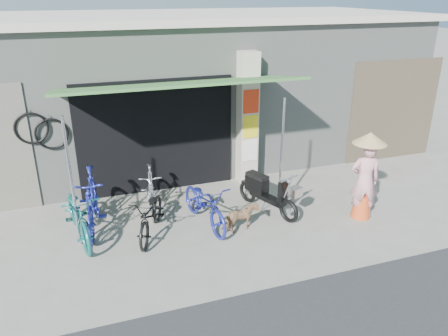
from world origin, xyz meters
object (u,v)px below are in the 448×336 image
object	(u,v)px
bike_teal	(78,215)
street_dog	(242,218)
moped	(266,192)
bike_black	(151,215)
bike_navy	(205,204)
nun	(365,177)
bike_silver	(151,190)
bike_blue	(92,201)

from	to	relation	value
bike_teal	street_dog	xyz separation A→B (m)	(2.85, -0.73, -0.21)
street_dog	moped	distance (m)	1.00
bike_teal	bike_black	xyz separation A→B (m)	(1.25, -0.30, -0.07)
bike_navy	nun	size ratio (longest dim) A/B	0.97
moped	bike_silver	bearing A→B (deg)	139.58
bike_teal	bike_blue	bearing A→B (deg)	41.82
bike_silver	nun	xyz separation A→B (m)	(3.89, -1.62, 0.41)
bike_black	moped	xyz separation A→B (m)	(2.37, 0.19, 0.01)
bike_silver	moped	world-z (taller)	bike_silver
bike_blue	bike_silver	size ratio (longest dim) A/B	1.21
bike_black	bike_silver	bearing A→B (deg)	103.19
bike_teal	bike_silver	bearing A→B (deg)	15.47
bike_black	bike_silver	size ratio (longest dim) A/B	1.02
bike_silver	street_dog	xyz separation A→B (m)	(1.43, -1.38, -0.19)
street_dog	nun	xyz separation A→B (m)	(2.45, -0.24, 0.60)
bike_black	bike_navy	distance (m)	1.03
bike_blue	nun	world-z (taller)	nun
bike_navy	bike_blue	bearing A→B (deg)	154.36
bike_blue	bike_black	size ratio (longest dim) A/B	1.19
bike_navy	moped	world-z (taller)	moped
bike_navy	moped	bearing A→B (deg)	-2.91
bike_blue	bike_navy	xyz separation A→B (m)	(2.03, -0.59, -0.11)
bike_blue	bike_navy	world-z (taller)	bike_blue
bike_teal	moped	size ratio (longest dim) A/B	1.17
bike_silver	nun	size ratio (longest dim) A/B	0.87
bike_navy	moped	size ratio (longest dim) A/B	1.09
bike_teal	bike_navy	world-z (taller)	bike_teal
bike_blue	nun	xyz separation A→B (m)	(5.05, -1.28, 0.31)
bike_black	street_dog	size ratio (longest dim) A/B	2.42
bike_black	bike_navy	xyz separation A→B (m)	(1.03, 0.03, 0.03)
street_dog	bike_navy	bearing A→B (deg)	41.23
bike_blue	moped	world-z (taller)	bike_blue
bike_black	moped	distance (m)	2.38
bike_teal	nun	distance (m)	5.41
nun	bike_navy	bearing A→B (deg)	5.68
bike_black	moped	size ratio (longest dim) A/B	1.01
bike_blue	bike_black	bearing A→B (deg)	-25.53
bike_black	bike_silver	world-z (taller)	bike_silver
bike_teal	moped	distance (m)	3.62
bike_black	nun	distance (m)	4.13
street_dog	moped	world-z (taller)	moped
moped	nun	world-z (taller)	nun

